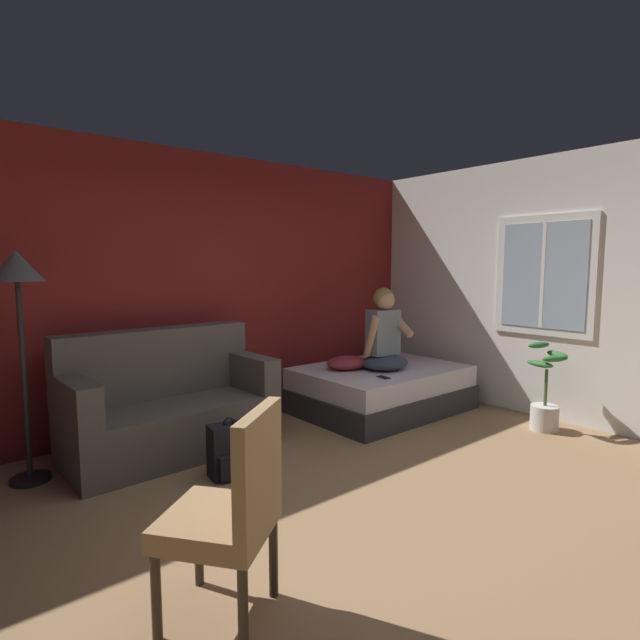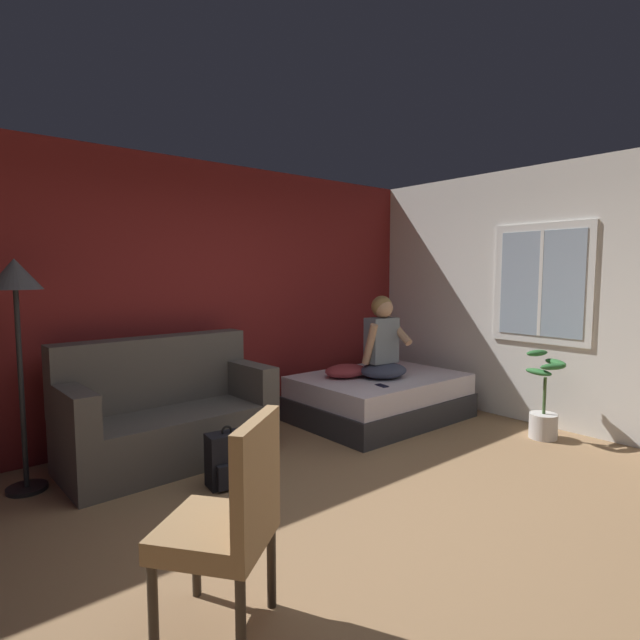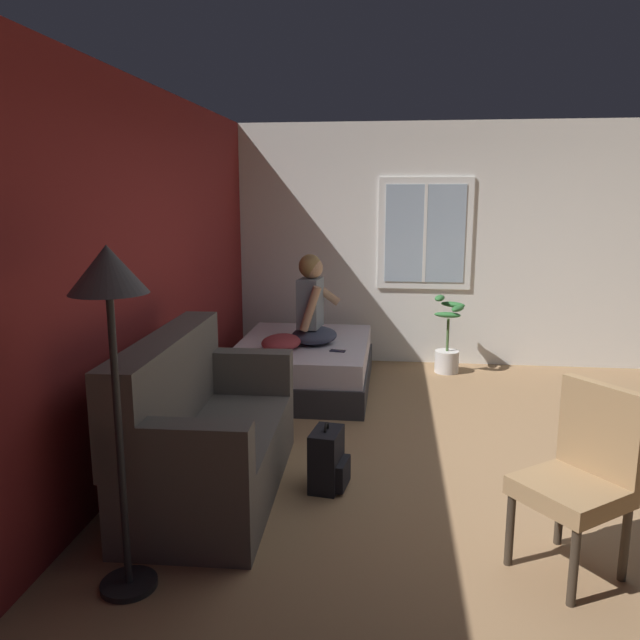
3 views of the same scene
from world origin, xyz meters
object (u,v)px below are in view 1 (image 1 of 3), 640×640
(backpack, at_px, (230,451))
(cell_phone, at_px, (383,377))
(side_chair, at_px, (232,507))
(couch, at_px, (168,406))
(floor_lamp, at_px, (18,288))
(person_seated, at_px, (384,336))
(throw_pillow, at_px, (347,363))
(bed, at_px, (381,389))
(potted_plant, at_px, (545,399))

(backpack, distance_m, cell_phone, 1.81)
(side_chair, height_order, backpack, side_chair)
(couch, height_order, cell_phone, couch)
(cell_phone, distance_m, floor_lamp, 3.21)
(person_seated, relative_size, throw_pillow, 1.82)
(bed, distance_m, person_seated, 0.61)
(floor_lamp, bearing_deg, cell_phone, -14.64)
(floor_lamp, relative_size, potted_plant, 2.00)
(couch, bearing_deg, person_seated, -10.92)
(side_chair, xyz_separation_m, backpack, (0.76, 1.37, -0.34))
(couch, height_order, backpack, couch)
(side_chair, bearing_deg, throw_pillow, 38.10)
(side_chair, bearing_deg, couch, 74.09)
(person_seated, height_order, cell_phone, person_seated)
(side_chair, bearing_deg, person_seated, 31.50)
(floor_lamp, bearing_deg, person_seated, -8.69)
(person_seated, bearing_deg, potted_plant, -60.07)
(couch, relative_size, cell_phone, 11.96)
(couch, relative_size, person_seated, 1.97)
(couch, distance_m, person_seated, 2.31)
(side_chair, xyz_separation_m, cell_phone, (2.54, 1.46, -0.05))
(side_chair, xyz_separation_m, throw_pillow, (2.55, 2.00, 0.02))
(throw_pillow, bearing_deg, couch, 174.96)
(backpack, xyz_separation_m, throw_pillow, (1.79, 0.63, 0.36))
(bed, bearing_deg, couch, 171.78)
(couch, bearing_deg, potted_plant, -30.95)
(person_seated, xyz_separation_m, floor_lamp, (-3.27, 0.50, 0.59))
(bed, bearing_deg, potted_plant, -63.69)
(person_seated, distance_m, floor_lamp, 3.36)
(couch, distance_m, side_chair, 2.26)
(person_seated, xyz_separation_m, backpack, (-2.08, -0.37, -0.64))
(potted_plant, bearing_deg, throw_pillow, 123.51)
(side_chair, relative_size, person_seated, 1.12)
(couch, xyz_separation_m, side_chair, (-0.62, -2.17, 0.14))
(cell_phone, bearing_deg, bed, 55.21)
(cell_phone, xyz_separation_m, potted_plant, (1.09, -1.10, -0.18))
(backpack, height_order, cell_phone, cell_phone)
(couch, xyz_separation_m, potted_plant, (3.02, -1.81, -0.09))
(couch, height_order, throw_pillow, couch)
(floor_lamp, height_order, potted_plant, floor_lamp)
(bed, height_order, throw_pillow, throw_pillow)
(backpack, height_order, floor_lamp, floor_lamp)
(bed, relative_size, couch, 1.04)
(bed, height_order, couch, couch)
(throw_pillow, bearing_deg, person_seated, -41.64)
(bed, xyz_separation_m, side_chair, (-2.90, -1.84, 0.30))
(potted_plant, bearing_deg, bed, 116.31)
(bed, xyz_separation_m, throw_pillow, (-0.35, 0.16, 0.31))
(couch, distance_m, throw_pillow, 1.95)
(cell_phone, bearing_deg, potted_plant, -35.91)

